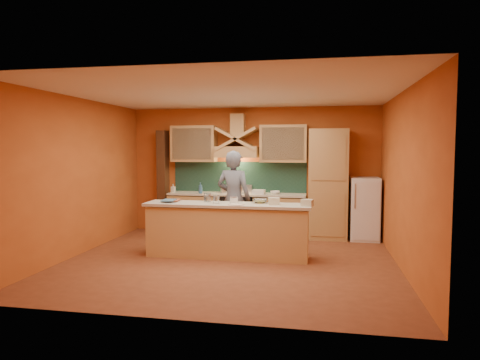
% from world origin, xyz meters
% --- Properties ---
extents(floor, '(5.50, 5.00, 0.01)m').
position_xyz_m(floor, '(0.00, 0.00, 0.00)').
color(floor, brown).
rests_on(floor, ground).
extents(ceiling, '(5.50, 5.00, 0.01)m').
position_xyz_m(ceiling, '(0.00, 0.00, 2.80)').
color(ceiling, white).
rests_on(ceiling, wall_back).
extents(wall_back, '(5.50, 0.02, 2.80)m').
position_xyz_m(wall_back, '(0.00, 2.50, 1.40)').
color(wall_back, '#BE5B25').
rests_on(wall_back, floor).
extents(wall_front, '(5.50, 0.02, 2.80)m').
position_xyz_m(wall_front, '(0.00, -2.50, 1.40)').
color(wall_front, '#BE5B25').
rests_on(wall_front, floor).
extents(wall_left, '(0.02, 5.00, 2.80)m').
position_xyz_m(wall_left, '(-2.75, 0.00, 1.40)').
color(wall_left, '#BE5B25').
rests_on(wall_left, floor).
extents(wall_right, '(0.02, 5.00, 2.80)m').
position_xyz_m(wall_right, '(2.75, 0.00, 1.40)').
color(wall_right, '#BE5B25').
rests_on(wall_right, floor).
extents(base_cabinet_left, '(1.10, 0.60, 0.86)m').
position_xyz_m(base_cabinet_left, '(-1.25, 2.20, 0.43)').
color(base_cabinet_left, tan).
rests_on(base_cabinet_left, floor).
extents(base_cabinet_right, '(1.10, 0.60, 0.86)m').
position_xyz_m(base_cabinet_right, '(0.65, 2.20, 0.43)').
color(base_cabinet_right, tan).
rests_on(base_cabinet_right, floor).
extents(counter_top, '(3.00, 0.62, 0.04)m').
position_xyz_m(counter_top, '(-0.30, 2.20, 0.90)').
color(counter_top, beige).
rests_on(counter_top, base_cabinet_left).
extents(stove, '(0.60, 0.58, 0.90)m').
position_xyz_m(stove, '(-0.30, 2.20, 0.45)').
color(stove, black).
rests_on(stove, floor).
extents(backsplash, '(3.00, 0.03, 0.70)m').
position_xyz_m(backsplash, '(-0.30, 2.48, 1.25)').
color(backsplash, '#17332A').
rests_on(backsplash, wall_back).
extents(range_hood, '(0.92, 0.50, 0.24)m').
position_xyz_m(range_hood, '(-0.30, 2.25, 1.82)').
color(range_hood, tan).
rests_on(range_hood, wall_back).
extents(hood_chimney, '(0.30, 0.30, 0.50)m').
position_xyz_m(hood_chimney, '(-0.30, 2.35, 2.40)').
color(hood_chimney, tan).
rests_on(hood_chimney, wall_back).
extents(upper_cabinet_left, '(1.00, 0.35, 0.80)m').
position_xyz_m(upper_cabinet_left, '(-1.30, 2.33, 2.00)').
color(upper_cabinet_left, tan).
rests_on(upper_cabinet_left, wall_back).
extents(upper_cabinet_right, '(1.00, 0.35, 0.80)m').
position_xyz_m(upper_cabinet_right, '(0.70, 2.33, 2.00)').
color(upper_cabinet_right, tan).
rests_on(upper_cabinet_right, wall_back).
extents(pantry_column, '(0.80, 0.60, 2.30)m').
position_xyz_m(pantry_column, '(1.65, 2.20, 1.15)').
color(pantry_column, tan).
rests_on(pantry_column, floor).
extents(fridge, '(0.58, 0.60, 1.30)m').
position_xyz_m(fridge, '(2.40, 2.20, 0.65)').
color(fridge, white).
rests_on(fridge, floor).
extents(trim_column_left, '(0.20, 0.30, 2.30)m').
position_xyz_m(trim_column_left, '(-2.05, 2.35, 1.15)').
color(trim_column_left, '#472816').
rests_on(trim_column_left, floor).
extents(island_body, '(2.80, 0.55, 0.88)m').
position_xyz_m(island_body, '(-0.10, 0.30, 0.44)').
color(island_body, '#E0B673').
rests_on(island_body, floor).
extents(island_top, '(2.90, 0.62, 0.05)m').
position_xyz_m(island_top, '(-0.10, 0.30, 0.92)').
color(island_top, beige).
rests_on(island_top, island_body).
extents(person, '(0.75, 0.57, 1.86)m').
position_xyz_m(person, '(-0.13, 1.04, 0.93)').
color(person, slate).
rests_on(person, floor).
extents(pot_large, '(0.30, 0.30, 0.18)m').
position_xyz_m(pot_large, '(-0.55, 2.21, 0.99)').
color(pot_large, silver).
rests_on(pot_large, stove).
extents(pot_small, '(0.26, 0.26, 0.14)m').
position_xyz_m(pot_small, '(-0.23, 2.20, 0.97)').
color(pot_small, '#B7B7BE').
rests_on(pot_small, stove).
extents(soap_bottle_a, '(0.10, 0.10, 0.18)m').
position_xyz_m(soap_bottle_a, '(-1.75, 2.18, 1.01)').
color(soap_bottle_a, beige).
rests_on(soap_bottle_a, counter_top).
extents(soap_bottle_b, '(0.10, 0.10, 0.24)m').
position_xyz_m(soap_bottle_b, '(-1.07, 2.02, 1.04)').
color(soap_bottle_b, '#2E567E').
rests_on(soap_bottle_b, counter_top).
extents(bowl_back, '(0.22, 0.22, 0.06)m').
position_xyz_m(bowl_back, '(0.54, 2.22, 0.95)').
color(bowl_back, white).
rests_on(bowl_back, counter_top).
extents(dish_rack, '(0.27, 0.22, 0.09)m').
position_xyz_m(dish_rack, '(0.19, 2.12, 0.97)').
color(dish_rack, silver).
rests_on(dish_rack, counter_top).
extents(book_lower, '(0.27, 0.35, 0.03)m').
position_xyz_m(book_lower, '(-1.26, 0.38, 0.96)').
color(book_lower, '#A4533A').
rests_on(book_lower, island_top).
extents(book_upper, '(0.24, 0.32, 0.02)m').
position_xyz_m(book_upper, '(-1.27, 0.27, 0.98)').
color(book_upper, teal).
rests_on(book_upper, island_top).
extents(jar_large, '(0.15, 0.15, 0.15)m').
position_xyz_m(jar_large, '(-0.50, 0.45, 1.02)').
color(jar_large, silver).
rests_on(jar_large, island_top).
extents(jar_small, '(0.14, 0.14, 0.15)m').
position_xyz_m(jar_small, '(-0.28, 0.24, 1.02)').
color(jar_small, white).
rests_on(jar_small, island_top).
extents(kitchen_scale, '(0.15, 0.15, 0.10)m').
position_xyz_m(kitchen_scale, '(0.01, 0.36, 1.00)').
color(kitchen_scale, white).
rests_on(kitchen_scale, island_top).
extents(mixing_bowl, '(0.29, 0.29, 0.07)m').
position_xyz_m(mixing_bowl, '(0.45, 0.47, 0.98)').
color(mixing_bowl, silver).
rests_on(mixing_bowl, island_top).
extents(cloth, '(0.28, 0.24, 0.02)m').
position_xyz_m(cloth, '(0.10, 0.11, 0.95)').
color(cloth, beige).
rests_on(cloth, island_top).
extents(grocery_bag_a, '(0.21, 0.18, 0.12)m').
position_xyz_m(grocery_bag_a, '(0.72, 0.29, 1.00)').
color(grocery_bag_a, beige).
rests_on(grocery_bag_a, island_top).
extents(grocery_bag_b, '(0.22, 0.19, 0.11)m').
position_xyz_m(grocery_bag_b, '(1.28, 0.20, 1.00)').
color(grocery_bag_b, beige).
rests_on(grocery_bag_b, island_top).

